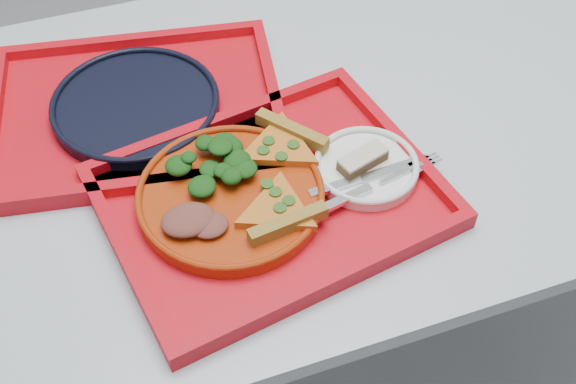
# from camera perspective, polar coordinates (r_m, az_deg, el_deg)

# --- Properties ---
(ground) EXTENTS (10.00, 10.00, 0.00)m
(ground) POSITION_cam_1_polar(r_m,az_deg,el_deg) (1.76, 3.76, -11.37)
(ground) COLOR gray
(ground) RESTS_ON ground
(table) EXTENTS (1.60, 0.80, 0.75)m
(table) POSITION_cam_1_polar(r_m,az_deg,el_deg) (1.22, 5.35, 4.29)
(table) COLOR #B5BECB
(table) RESTS_ON ground
(tray_main) EXTENTS (0.50, 0.42, 0.01)m
(tray_main) POSITION_cam_1_polar(r_m,az_deg,el_deg) (1.02, -1.38, -0.64)
(tray_main) COLOR red
(tray_main) RESTS_ON table
(tray_far) EXTENTS (0.50, 0.42, 0.01)m
(tray_far) POSITION_cam_1_polar(r_m,az_deg,el_deg) (1.17, -11.82, 6.14)
(tray_far) COLOR red
(tray_far) RESTS_ON table
(dinner_plate) EXTENTS (0.26, 0.26, 0.02)m
(dinner_plate) POSITION_cam_1_polar(r_m,az_deg,el_deg) (1.00, -4.55, -0.47)
(dinner_plate) COLOR #9D2C0A
(dinner_plate) RESTS_ON tray_main
(side_plate) EXTENTS (0.15, 0.15, 0.01)m
(side_plate) POSITION_cam_1_polar(r_m,az_deg,el_deg) (1.05, 6.17, 1.83)
(side_plate) COLOR white
(side_plate) RESTS_ON tray_main
(navy_plate) EXTENTS (0.26, 0.26, 0.02)m
(navy_plate) POSITION_cam_1_polar(r_m,az_deg,el_deg) (1.16, -11.92, 6.65)
(navy_plate) COLOR black
(navy_plate) RESTS_ON tray_far
(pizza_slice_a) EXTENTS (0.13, 0.14, 0.02)m
(pizza_slice_a) POSITION_cam_1_polar(r_m,az_deg,el_deg) (0.97, -0.84, -1.19)
(pizza_slice_a) COLOR gold
(pizza_slice_a) RESTS_ON dinner_plate
(pizza_slice_b) EXTENTS (0.18, 0.17, 0.02)m
(pizza_slice_b) POSITION_cam_1_polar(r_m,az_deg,el_deg) (1.04, -0.69, 3.78)
(pizza_slice_b) COLOR gold
(pizza_slice_b) RESTS_ON dinner_plate
(salad_heap) EXTENTS (0.10, 0.09, 0.05)m
(salad_heap) POSITION_cam_1_polar(r_m,az_deg,el_deg) (1.01, -6.21, 2.57)
(salad_heap) COLOR black
(salad_heap) RESTS_ON dinner_plate
(meat_portion) EXTENTS (0.07, 0.06, 0.02)m
(meat_portion) POSITION_cam_1_polar(r_m,az_deg,el_deg) (0.96, -7.91, -2.20)
(meat_portion) COLOR brown
(meat_portion) RESTS_ON dinner_plate
(dessert_bar) EXTENTS (0.08, 0.05, 0.02)m
(dessert_bar) POSITION_cam_1_polar(r_m,az_deg,el_deg) (1.03, 5.92, 2.56)
(dessert_bar) COLOR #473017
(dessert_bar) RESTS_ON side_plate
(knife) EXTENTS (0.19, 0.03, 0.01)m
(knife) POSITION_cam_1_polar(r_m,az_deg,el_deg) (1.02, 6.46, 1.30)
(knife) COLOR silver
(knife) RESTS_ON side_plate
(fork) EXTENTS (0.19, 0.06, 0.01)m
(fork) POSITION_cam_1_polar(r_m,az_deg,el_deg) (1.02, 7.21, 0.70)
(fork) COLOR silver
(fork) RESTS_ON side_plate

